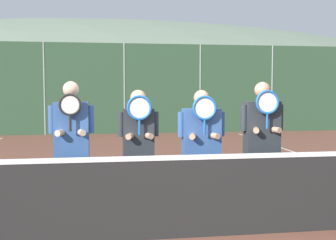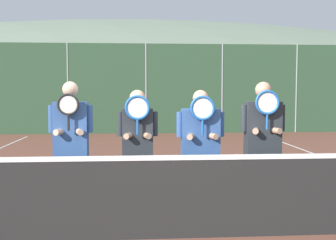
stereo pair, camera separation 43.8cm
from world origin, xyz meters
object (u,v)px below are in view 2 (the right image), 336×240
at_px(player_rightmost, 263,139).
at_px(car_center, 244,106).
at_px(player_center_right, 200,144).
at_px(player_center_left, 138,144).
at_px(car_left_of_center, 140,106).
at_px(player_leftmost, 71,142).
at_px(car_far_left, 28,108).

xyz_separation_m(player_rightmost, car_center, (3.38, 14.10, -0.16)).
height_order(player_center_right, car_center, car_center).
bearing_deg(player_rightmost, player_center_left, 174.84).
distance_m(player_center_right, car_left_of_center, 14.20).
bearing_deg(player_center_right, car_left_of_center, 92.79).
xyz_separation_m(player_center_right, player_rightmost, (0.82, -0.04, 0.06)).
relative_size(player_center_right, car_center, 0.42).
height_order(player_rightmost, car_left_of_center, car_left_of_center).
bearing_deg(car_center, car_left_of_center, 178.52).
bearing_deg(car_left_of_center, car_center, -1.48).
xyz_separation_m(player_leftmost, player_center_right, (1.66, 0.02, -0.04)).
bearing_deg(player_leftmost, car_center, 67.38).
height_order(player_leftmost, player_rightmost, player_leftmost).
height_order(car_far_left, car_left_of_center, car_left_of_center).
bearing_deg(player_rightmost, player_leftmost, 179.52).
xyz_separation_m(player_leftmost, car_far_left, (-4.00, 13.74, -0.18)).
bearing_deg(player_leftmost, car_far_left, 106.24).
bearing_deg(player_leftmost, car_left_of_center, 86.08).
height_order(car_left_of_center, car_center, car_left_of_center).
relative_size(player_rightmost, car_center, 0.45).
height_order(car_far_left, car_center, car_center).
distance_m(player_leftmost, car_far_left, 14.31).
xyz_separation_m(player_rightmost, car_far_left, (-6.49, 13.76, -0.20)).
bearing_deg(car_left_of_center, player_rightmost, -83.94).
relative_size(player_rightmost, car_far_left, 0.43).
relative_size(player_center_right, car_far_left, 0.41).
distance_m(player_rightmost, car_left_of_center, 14.30).
height_order(player_leftmost, car_far_left, player_leftmost).
bearing_deg(player_center_right, player_rightmost, -2.55).
relative_size(player_leftmost, car_center, 0.45).
bearing_deg(player_center_left, car_left_of_center, 89.48).
height_order(player_leftmost, car_center, player_leftmost).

